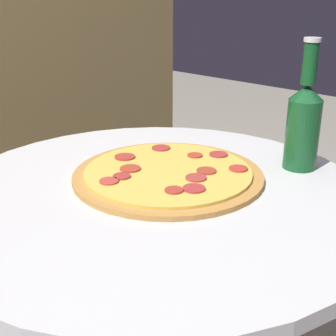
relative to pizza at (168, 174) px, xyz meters
name	(u,v)px	position (x,y,z in m)	size (l,w,h in m)	color
table	(156,264)	(-0.06, -0.02, -0.17)	(0.81, 0.81, 0.71)	silver
pizza	(168,174)	(0.00, 0.00, 0.00)	(0.38, 0.38, 0.02)	#B77F3D
beer_bottle	(303,122)	(0.23, -0.16, 0.09)	(0.07, 0.07, 0.26)	#144C23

